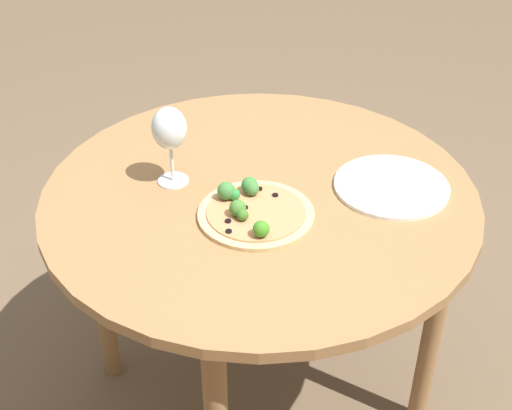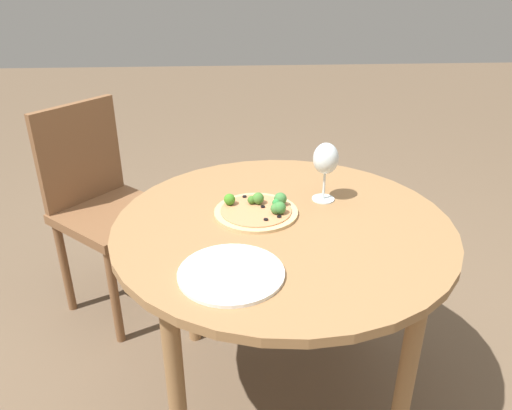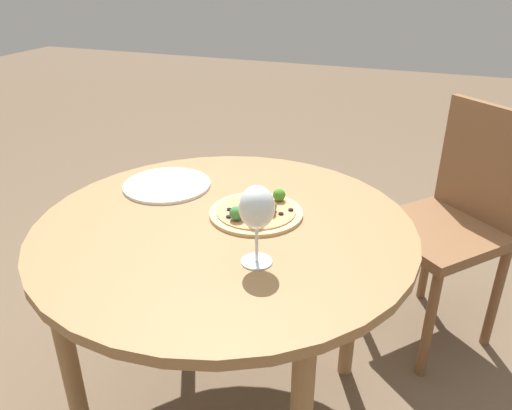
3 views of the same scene
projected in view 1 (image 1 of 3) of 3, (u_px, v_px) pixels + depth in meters
The scene contains 5 objects.
ground_plane at pixel (259, 393), 2.08m from camera, with size 12.00×12.00×0.00m, color brown.
dining_table at pixel (260, 219), 1.72m from camera, with size 1.02×1.02×0.71m.
pizza at pixel (253, 210), 1.58m from camera, with size 0.26×0.26×0.06m.
wine_glass at pixel (169, 130), 1.62m from camera, with size 0.08×0.08×0.20m.
plate_near at pixel (391, 186), 1.68m from camera, with size 0.27×0.27×0.01m.
Camera 1 is at (-0.77, -1.15, 1.65)m, focal length 50.00 mm.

